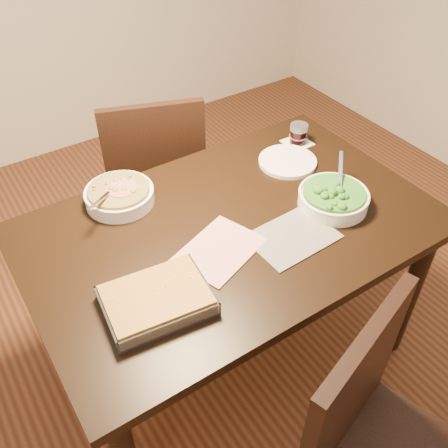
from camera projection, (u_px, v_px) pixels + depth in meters
name	position (u px, v px, depth m)	size (l,w,h in m)	color
ground	(230.00, 350.00, 2.21)	(4.00, 4.00, 0.00)	#421D13
table	(232.00, 244.00, 1.78)	(1.40, 0.90, 0.75)	black
magazine_a	(219.00, 250.00, 1.62)	(0.27, 0.20, 0.01)	#B53342
magazine_b	(292.00, 237.00, 1.66)	(0.28, 0.20, 0.01)	#24242B
coaster	(297.00, 143.00, 2.10)	(0.11, 0.11, 0.00)	white
stew_bowl	(119.00, 195.00, 1.78)	(0.25, 0.25, 0.09)	white
broccoli_bowl	(333.00, 198.00, 1.77)	(0.25, 0.25, 0.10)	white
baking_dish	(157.00, 300.00, 1.43)	(0.33, 0.26, 0.05)	silver
wine_tumbler	(298.00, 133.00, 2.07)	(0.07, 0.07, 0.08)	black
dinner_plate	(287.00, 162.00, 1.99)	(0.23, 0.23, 0.02)	silver
chair_far	(155.00, 173.00, 2.34)	(0.56, 0.56, 0.93)	black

